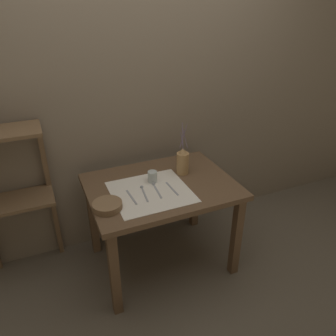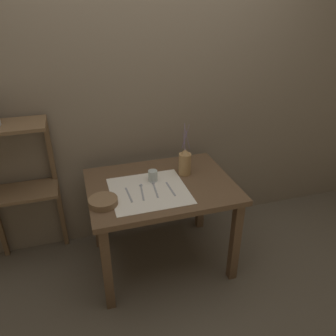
{
  "view_description": "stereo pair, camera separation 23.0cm",
  "coord_description": "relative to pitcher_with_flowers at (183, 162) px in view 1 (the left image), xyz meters",
  "views": [
    {
      "loc": [
        -0.76,
        -1.87,
        1.91
      ],
      "look_at": [
        0.05,
        0.0,
        0.84
      ],
      "focal_mm": 35.0,
      "sensor_mm": 36.0,
      "label": 1
    },
    {
      "loc": [
        -0.54,
        -1.95,
        1.91
      ],
      "look_at": [
        0.05,
        0.0,
        0.84
      ],
      "focal_mm": 35.0,
      "sensor_mm": 36.0,
      "label": 2
    }
  ],
  "objects": [
    {
      "name": "ground_plane",
      "position": [
        -0.21,
        -0.09,
        -0.81
      ],
      "size": [
        12.0,
        12.0,
        0.0
      ],
      "primitive_type": "plane",
      "color": "brown"
    },
    {
      "name": "stone_wall_back",
      "position": [
        -0.21,
        0.41,
        0.39
      ],
      "size": [
        7.0,
        0.06,
        2.4
      ],
      "color": "#7A6B56",
      "rests_on": "ground_plane"
    },
    {
      "name": "wooden_table",
      "position": [
        -0.21,
        -0.09,
        -0.2
      ],
      "size": [
        1.04,
        0.78,
        0.72
      ],
      "color": "brown",
      "rests_on": "ground_plane"
    },
    {
      "name": "wooden_shelf_unit",
      "position": [
        -1.19,
        0.25,
        -0.01
      ],
      "size": [
        0.51,
        0.29,
        1.16
      ],
      "color": "brown",
      "rests_on": "ground_plane"
    },
    {
      "name": "linen_cloth",
      "position": [
        -0.32,
        -0.16,
        -0.1
      ],
      "size": [
        0.53,
        0.5,
        0.0
      ],
      "color": "silver",
      "rests_on": "wooden_table"
    },
    {
      "name": "pitcher_with_flowers",
      "position": [
        0.0,
        0.0,
        0.0
      ],
      "size": [
        0.09,
        0.09,
        0.4
      ],
      "color": "#A87F4C",
      "rests_on": "wooden_table"
    },
    {
      "name": "wooden_bowl",
      "position": [
        -0.64,
        -0.24,
        -0.08
      ],
      "size": [
        0.19,
        0.19,
        0.04
      ],
      "color": "brown",
      "rests_on": "wooden_table"
    },
    {
      "name": "glass_tumbler_near",
      "position": [
        -0.26,
        -0.03,
        -0.05
      ],
      "size": [
        0.07,
        0.07,
        0.08
      ],
      "color": "#B7C1BC",
      "rests_on": "wooden_table"
    },
    {
      "name": "fork_inner",
      "position": [
        -0.46,
        -0.18,
        -0.09
      ],
      "size": [
        0.02,
        0.19,
        0.0
      ],
      "color": "#939399",
      "rests_on": "wooden_table"
    },
    {
      "name": "spoon_outer",
      "position": [
        -0.36,
        -0.12,
        -0.09
      ],
      "size": [
        0.04,
        0.2,
        0.02
      ],
      "color": "#939399",
      "rests_on": "wooden_table"
    },
    {
      "name": "spoon_inner",
      "position": [
        -0.27,
        -0.12,
        -0.09
      ],
      "size": [
        0.03,
        0.2,
        0.02
      ],
      "color": "#939399",
      "rests_on": "wooden_table"
    },
    {
      "name": "fork_outer",
      "position": [
        -0.17,
        -0.19,
        -0.09
      ],
      "size": [
        0.02,
        0.19,
        0.0
      ],
      "color": "#939399",
      "rests_on": "wooden_table"
    }
  ]
}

